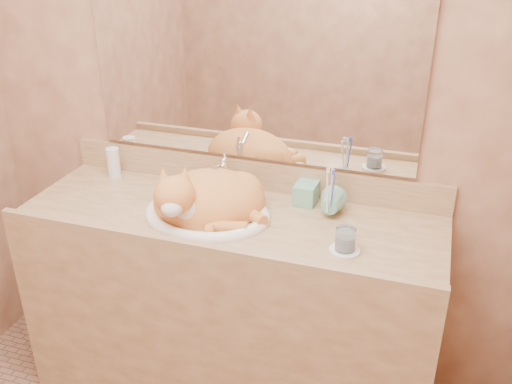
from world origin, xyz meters
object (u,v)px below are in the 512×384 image
(vanity_counter, at_px, (231,308))
(toothbrush_cup, at_px, (329,209))
(cat, at_px, (206,197))
(sink_basin, at_px, (207,198))
(soap_dispenser, at_px, (303,187))
(water_glass, at_px, (345,239))

(vanity_counter, bearing_deg, toothbrush_cup, 13.65)
(cat, bearing_deg, sink_basin, -73.85)
(vanity_counter, xyz_separation_m, sink_basin, (-0.08, -0.02, 0.50))
(cat, xyz_separation_m, soap_dispenser, (0.33, 0.16, 0.02))
(toothbrush_cup, bearing_deg, cat, -167.90)
(sink_basin, bearing_deg, vanity_counter, 26.04)
(soap_dispenser, xyz_separation_m, water_glass, (0.21, -0.26, -0.04))
(cat, distance_m, soap_dispenser, 0.37)
(vanity_counter, relative_size, water_glass, 20.09)
(cat, distance_m, toothbrush_cup, 0.46)
(toothbrush_cup, height_order, water_glass, toothbrush_cup)
(vanity_counter, bearing_deg, soap_dispenser, 31.41)
(vanity_counter, height_order, toothbrush_cup, toothbrush_cup)
(vanity_counter, distance_m, cat, 0.50)
(sink_basin, xyz_separation_m, water_glass, (0.54, -0.09, -0.02))
(cat, height_order, soap_dispenser, cat)
(sink_basin, xyz_separation_m, toothbrush_cup, (0.44, 0.11, -0.03))
(cat, relative_size, soap_dispenser, 2.32)
(vanity_counter, distance_m, sink_basin, 0.51)
(vanity_counter, bearing_deg, sink_basin, -165.44)
(water_glass, bearing_deg, soap_dispenser, 129.09)
(sink_basin, xyz_separation_m, cat, (-0.01, 0.01, -0.00))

